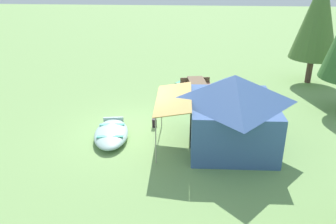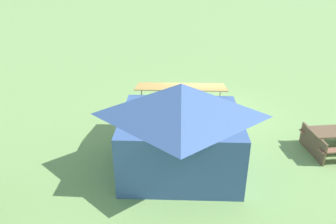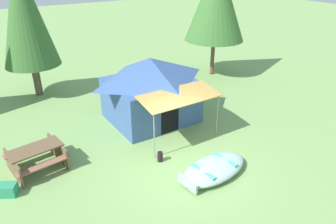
{
  "view_description": "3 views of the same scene",
  "coord_description": "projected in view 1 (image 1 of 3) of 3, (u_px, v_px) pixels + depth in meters",
  "views": [
    {
      "loc": [
        11.76,
        2.0,
        6.04
      ],
      "look_at": [
        0.26,
        1.21,
        0.98
      ],
      "focal_mm": 37.24,
      "sensor_mm": 36.0,
      "label": 1
    },
    {
      "loc": [
        0.7,
        11.37,
        5.49
      ],
      "look_at": [
        1.23,
        1.54,
        0.88
      ],
      "focal_mm": 35.18,
      "sensor_mm": 36.0,
      "label": 2
    },
    {
      "loc": [
        -4.85,
        -6.88,
        6.08
      ],
      "look_at": [
        0.38,
        1.49,
        1.22
      ],
      "focal_mm": 34.0,
      "sensor_mm": 36.0,
      "label": 3
    }
  ],
  "objects": [
    {
      "name": "fuel_can",
      "position": [
        154.0,
        123.0,
        13.61
      ],
      "size": [
        0.22,
        0.22,
        0.33
      ],
      "primitive_type": "cylinder",
      "rotation": [
        0.0,
        0.0,
        3.37
      ],
      "color": "black",
      "rests_on": "ground_plane"
    },
    {
      "name": "beached_rowboat",
      "position": [
        111.0,
        133.0,
        12.75
      ],
      "size": [
        2.57,
        1.54,
        0.37
      ],
      "color": "#9BBBB4",
      "rests_on": "ground_plane"
    },
    {
      "name": "cooler_box",
      "position": [
        181.0,
        85.0,
        17.67
      ],
      "size": [
        0.65,
        0.58,
        0.35
      ],
      "primitive_type": "cube",
      "rotation": [
        0.0,
        0.0,
        2.61
      ],
      "color": "#2D8E65",
      "rests_on": "ground_plane"
    },
    {
      "name": "picnic_table",
      "position": [
        197.0,
        87.0,
        16.57
      ],
      "size": [
        1.81,
        1.69,
        0.76
      ],
      "color": "brown",
      "rests_on": "ground_plane"
    },
    {
      "name": "ground_plane",
      "position": [
        137.0,
        132.0,
        13.3
      ],
      "size": [
        80.0,
        80.0,
        0.0
      ],
      "primitive_type": "plane",
      "color": "#7AA25B"
    },
    {
      "name": "canvas_cabin_tent",
      "position": [
        232.0,
        110.0,
        11.82
      ],
      "size": [
        3.51,
        4.18,
        2.59
      ],
      "color": "#3C5C98",
      "rests_on": "ground_plane"
    },
    {
      "name": "pine_tree_back_left",
      "position": [
        319.0,
        16.0,
        17.27
      ],
      "size": [
        2.39,
        2.39,
        5.65
      ],
      "color": "brown",
      "rests_on": "ground_plane"
    }
  ]
}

